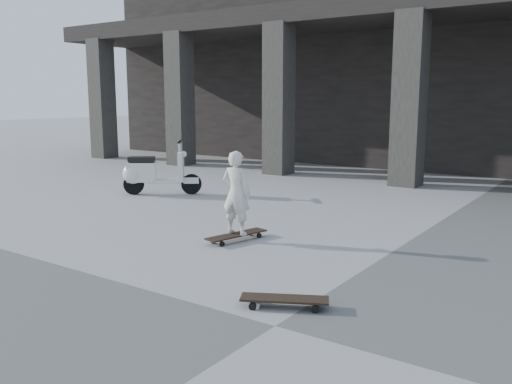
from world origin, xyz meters
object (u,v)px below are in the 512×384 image
Objects in this scene: child at (236,193)px; longboard at (237,235)px; scooter at (149,173)px; skateboard_spare at (284,300)px.

longboard is at bearing 129.23° from child.
longboard is at bearing -64.05° from scooter.
scooter is at bearing 76.40° from longboard.
skateboard_spare is at bearing 131.43° from child.
scooter is (-3.85, 2.01, 0.39)m from longboard.
child is 0.85× the size of scooter.
scooter is at bearing -33.30° from child.
skateboard_spare is 2.70m from child.
longboard is 1.17× the size of skateboard_spare.
child reaches higher than longboard.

